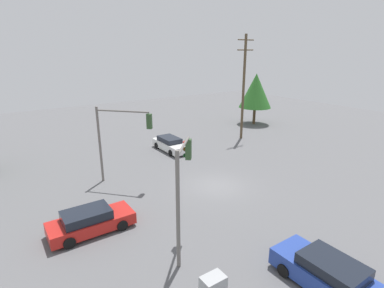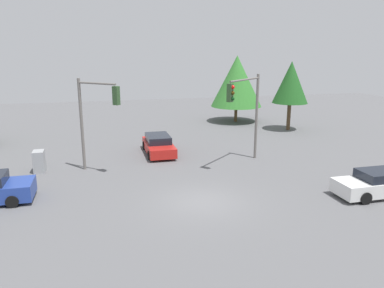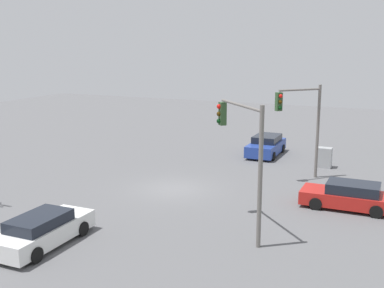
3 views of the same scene
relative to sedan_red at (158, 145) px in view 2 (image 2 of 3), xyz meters
name	(u,v)px [view 2 (image 2 of 3)]	position (x,y,z in m)	size (l,w,h in m)	color
ground_plane	(202,202)	(-9.34, -0.64, -0.64)	(80.00, 80.00, 0.00)	#5B5B5E
sedan_red	(158,145)	(0.00, 0.00, 0.00)	(4.49, 1.94, 1.32)	red
sedan_white	(380,183)	(-10.73, -9.66, 0.01)	(1.86, 4.58, 1.33)	silver
traffic_signal_main	(96,110)	(-3.32, 4.19, 3.19)	(2.23, 2.37, 5.63)	slate
traffic_signal_cross	(247,104)	(-3.93, -5.04, 3.33)	(3.01, 3.21, 5.73)	slate
electrical_cabinet	(39,161)	(-2.42, 7.72, 0.03)	(0.92, 0.64, 1.33)	#9EA0A3
tree_far	(237,81)	(10.43, -9.83, 3.53)	(5.18, 5.18, 6.74)	brown
tree_behind	(291,83)	(5.27, -13.10, 3.75)	(3.22, 3.22, 6.29)	#4C3823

